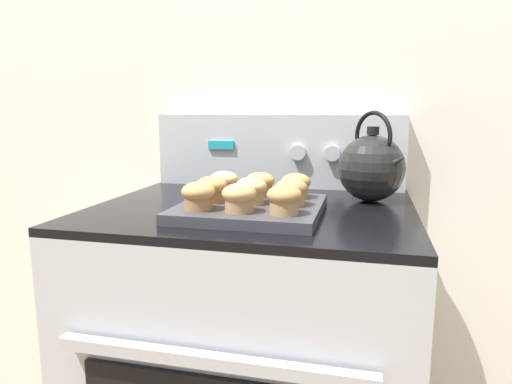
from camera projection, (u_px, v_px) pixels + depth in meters
wall_back at (281, 94)px, 1.35m from camera, size 8.00×0.05×2.40m
control_panel at (278, 151)px, 1.33m from camera, size 0.72×0.07×0.21m
muffin_pan at (251, 208)px, 0.99m from camera, size 0.30×0.30×0.02m
muffin_r0_c0 at (198, 195)px, 0.92m from camera, size 0.07×0.07×0.06m
muffin_r0_c1 at (239, 197)px, 0.90m from camera, size 0.07×0.07×0.06m
muffin_r0_c2 at (284, 199)px, 0.88m from camera, size 0.07×0.07×0.06m
muffin_r1_c0 at (212, 188)px, 1.00m from camera, size 0.07×0.07×0.06m
muffin_r1_c1 at (251, 190)px, 0.98m from camera, size 0.07×0.07×0.06m
muffin_r1_c2 at (291, 191)px, 0.96m from camera, size 0.07×0.07×0.06m
muffin_r2_c0 at (224, 182)px, 1.08m from camera, size 0.07×0.07×0.06m
muffin_r2_c1 at (260, 184)px, 1.06m from camera, size 0.07×0.07×0.06m
muffin_r2_c2 at (296, 185)px, 1.05m from camera, size 0.07×0.07×0.06m
tea_kettle at (372, 167)px, 1.11m from camera, size 0.17×0.18×0.22m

